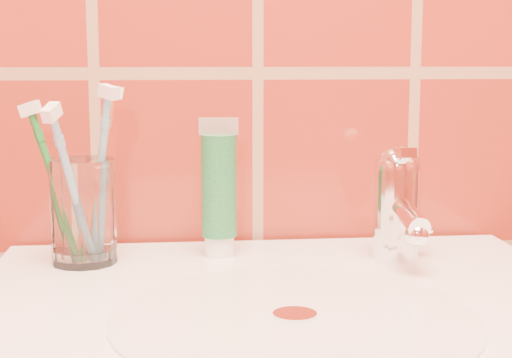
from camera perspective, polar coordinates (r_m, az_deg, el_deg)
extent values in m
cylinder|color=silver|center=(0.64, 2.84, -10.04)|extent=(0.30, 0.30, 0.00)
cylinder|color=white|center=(0.64, 2.84, -9.87)|extent=(0.04, 0.04, 0.00)
cylinder|color=white|center=(0.82, -12.47, -2.32)|extent=(0.09, 0.09, 0.11)
cylinder|color=white|center=(0.84, -2.67, -4.86)|extent=(0.03, 0.03, 0.02)
cylinder|color=#176330|center=(0.83, -2.70, -0.49)|extent=(0.04, 0.04, 0.11)
cube|color=beige|center=(0.82, -2.74, 3.87)|extent=(0.04, 0.00, 0.02)
cylinder|color=white|center=(0.83, 10.17, -2.52)|extent=(0.05, 0.05, 0.09)
sphere|color=white|center=(0.83, 10.26, 0.72)|extent=(0.05, 0.05, 0.05)
cylinder|color=white|center=(0.80, 10.93, -2.52)|extent=(0.02, 0.09, 0.03)
cube|color=white|center=(0.81, 10.52, 1.85)|extent=(0.02, 0.06, 0.01)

